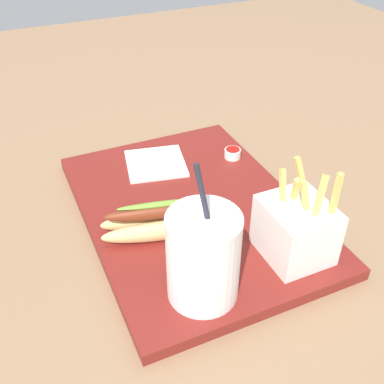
# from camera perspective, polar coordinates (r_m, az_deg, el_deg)

# --- Properties ---
(ground_plane) EXTENTS (2.40, 2.40, 0.02)m
(ground_plane) POSITION_cam_1_polar(r_m,az_deg,el_deg) (0.81, 0.00, -3.43)
(ground_plane) COLOR #8C6B4C
(food_tray) EXTENTS (0.48, 0.35, 0.02)m
(food_tray) POSITION_cam_1_polar(r_m,az_deg,el_deg) (0.79, 0.00, -2.33)
(food_tray) COLOR maroon
(food_tray) RESTS_ON ground_plane
(soda_cup) EXTENTS (0.10, 0.10, 0.20)m
(soda_cup) POSITION_cam_1_polar(r_m,az_deg,el_deg) (0.60, 1.39, -8.02)
(soda_cup) COLOR white
(soda_cup) RESTS_ON food_tray
(fries_basket) EXTENTS (0.10, 0.09, 0.15)m
(fries_basket) POSITION_cam_1_polar(r_m,az_deg,el_deg) (0.69, 12.64, -4.48)
(fries_basket) COLOR white
(fries_basket) RESTS_ON food_tray
(hot_dog_1) EXTENTS (0.10, 0.20, 0.06)m
(hot_dog_1) POSITION_cam_1_polar(r_m,az_deg,el_deg) (0.72, -3.85, -3.60)
(hot_dog_1) COLOR #DBB775
(hot_dog_1) RESTS_ON food_tray
(ketchup_cup_1) EXTENTS (0.04, 0.04, 0.02)m
(ketchup_cup_1) POSITION_cam_1_polar(r_m,az_deg,el_deg) (0.79, 9.72, -1.32)
(ketchup_cup_1) COLOR white
(ketchup_cup_1) RESTS_ON food_tray
(ketchup_cup_2) EXTENTS (0.03, 0.03, 0.02)m
(ketchup_cup_2) POSITION_cam_1_polar(r_m,az_deg,el_deg) (0.91, 5.02, 4.82)
(ketchup_cup_2) COLOR white
(ketchup_cup_2) RESTS_ON food_tray
(napkin_stack) EXTENTS (0.13, 0.13, 0.01)m
(napkin_stack) POSITION_cam_1_polar(r_m,az_deg,el_deg) (0.89, -4.48, 3.53)
(napkin_stack) COLOR white
(napkin_stack) RESTS_ON food_tray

